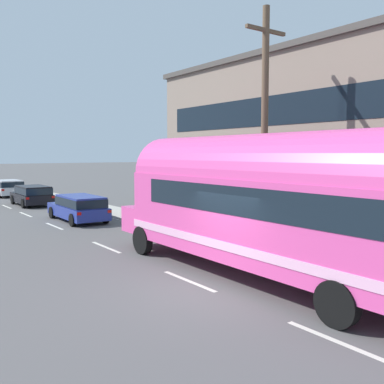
{
  "coord_description": "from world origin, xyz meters",
  "views": [
    {
      "loc": [
        -6.91,
        -8.62,
        3.57
      ],
      "look_at": [
        2.01,
        3.6,
        2.22
      ],
      "focal_mm": 40.42,
      "sensor_mm": 36.0,
      "label": 1
    }
  ],
  "objects": [
    {
      "name": "lane_markings",
      "position": [
        2.46,
        12.7,
        0.0
      ],
      "size": [
        3.62,
        80.0,
        0.01
      ],
      "color": "silver",
      "rests_on": "ground"
    },
    {
      "name": "painted_bus",
      "position": [
        1.74,
        -0.36,
        2.3
      ],
      "size": [
        2.62,
        12.6,
        4.12
      ],
      "color": "#EA4C9E",
      "rests_on": "ground"
    },
    {
      "name": "ground_plane",
      "position": [
        0.0,
        0.0,
        0.0
      ],
      "size": [
        300.0,
        300.0,
        0.0
      ],
      "primitive_type": "plane",
      "color": "#565454"
    },
    {
      "name": "car_third",
      "position": [
        1.83,
        29.41,
        0.78
      ],
      "size": [
        2.03,
        4.34,
        1.37
      ],
      "color": "silver",
      "rests_on": "ground"
    },
    {
      "name": "car_second",
      "position": [
        1.61,
        21.64,
        0.79
      ],
      "size": [
        2.04,
        4.29,
        1.37
      ],
      "color": "black",
      "rests_on": "ground"
    },
    {
      "name": "car_lead",
      "position": [
        1.6,
        13.14,
        0.79
      ],
      "size": [
        2.0,
        4.76,
        1.37
      ],
      "color": "navy",
      "rests_on": "ground"
    },
    {
      "name": "utility_pole",
      "position": [
        3.9,
        1.97,
        4.42
      ],
      "size": [
        1.8,
        0.24,
        8.5
      ],
      "color": "brown",
      "rests_on": "ground"
    },
    {
      "name": "sidewalk_slab",
      "position": [
        4.5,
        10.0,
        0.07
      ],
      "size": [
        2.01,
        90.0,
        0.15
      ],
      "primitive_type": "cube",
      "color": "#ADA89E",
      "rests_on": "ground"
    }
  ]
}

